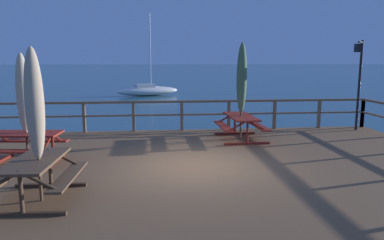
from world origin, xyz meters
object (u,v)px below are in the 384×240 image
Objects in this scene: picnic_table_front_right at (241,122)px; lamp_post_hooked at (359,72)px; picnic_table_mid_centre at (36,171)px; patio_umbrella_tall_mid_right at (242,79)px; patio_umbrella_tall_mid_left at (23,94)px; sailboat_distant at (148,90)px; patio_umbrella_short_back at (35,105)px; picnic_table_mid_right at (24,141)px.

picnic_table_front_right is 4.77m from lamp_post_hooked.
picnic_table_mid_centre is 10.88m from lamp_post_hooked.
patio_umbrella_tall_mid_left is at bearing -160.51° from patio_umbrella_tall_mid_right.
picnic_table_mid_centre is at bearing -92.72° from sailboat_distant.
picnic_table_mid_centre is 28.16m from sailboat_distant.
picnic_table_front_right is 0.70× the size of patio_umbrella_short_back.
sailboat_distant reaches higher than picnic_table_front_right.
picnic_table_front_right is 6.33m from patio_umbrella_tall_mid_left.
patio_umbrella_tall_mid_right is at bearing -81.57° from sailboat_distant.
picnic_table_front_right is 6.76m from patio_umbrella_short_back.
patio_umbrella_tall_mid_left reaches higher than picnic_table_mid_centre.
picnic_table_front_right is 0.25× the size of sailboat_distant.
patio_umbrella_short_back is 10.74m from lamp_post_hooked.
patio_umbrella_tall_mid_left is at bearing 112.26° from picnic_table_mid_centre.
sailboat_distant is (1.33, 28.11, -0.90)m from picnic_table_mid_centre.
sailboat_distant is at bearing 98.47° from picnic_table_front_right.
lamp_post_hooked reaches higher than picnic_table_mid_centre.
patio_umbrella_short_back is (1.08, -2.53, 0.03)m from patio_umbrella_tall_mid_left.
picnic_table_mid_right is 0.58× the size of lamp_post_hooked.
sailboat_distant reaches higher than patio_umbrella_tall_mid_left.
picnic_table_mid_centre is 6.77m from patio_umbrella_tall_mid_right.
picnic_table_mid_right is at bearing -160.46° from patio_umbrella_tall_mid_right.
picnic_table_mid_right is 0.69× the size of patio_umbrella_tall_mid_left.
patio_umbrella_tall_mid_left is 2.75m from patio_umbrella_short_back.
sailboat_distant is at bearing 84.77° from patio_umbrella_tall_mid_left.
picnic_table_mid_right is (-5.90, -2.13, -0.01)m from picnic_table_front_right.
patio_umbrella_tall_mid_left is (-1.02, 2.48, 1.16)m from picnic_table_mid_centre.
sailboat_distant is at bearing 87.28° from picnic_table_mid_centre.
picnic_table_front_right is at bearing -168.07° from lamp_post_hooked.
sailboat_distant reaches higher than picnic_table_mid_right.
lamp_post_hooked is at bearing 30.81° from picnic_table_mid_centre.
picnic_table_front_right is 1.04× the size of picnic_table_mid_right.
patio_umbrella_tall_mid_right is 0.95× the size of lamp_post_hooked.
picnic_table_mid_centre is 0.59× the size of patio_umbrella_tall_mid_right.
picnic_table_mid_centre is at bearing 143.42° from patio_umbrella_short_back.
patio_umbrella_tall_mid_left is 10.71m from lamp_post_hooked.
picnic_table_mid_right is 0.61× the size of patio_umbrella_tall_mid_right.
patio_umbrella_tall_mid_left is (0.05, 0.02, 1.16)m from picnic_table_mid_right.
sailboat_distant is at bearing 109.30° from lamp_post_hooked.
sailboat_distant reaches higher than patio_umbrella_tall_mid_right.
patio_umbrella_tall_mid_left is 0.84× the size of lamp_post_hooked.
patio_umbrella_tall_mid_right is 4.53m from lamp_post_hooked.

